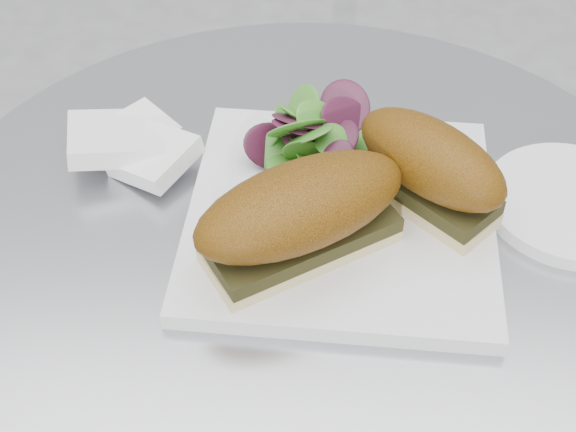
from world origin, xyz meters
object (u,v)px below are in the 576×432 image
Objects in this scene: sandwich_left at (301,213)px; saucer at (571,203)px; plate at (341,215)px; sandwich_right at (430,166)px.

saucer is (0.24, 0.08, -0.05)m from sandwich_left.
saucer is at bearing -14.11° from sandwich_left.
sandwich_left is 1.30× the size of saucer.
saucer is at bearing 7.10° from plate.
sandwich_left is at bearing -162.34° from saucer.
sandwich_left and sandwich_right have the same top height.
sandwich_left reaches higher than saucer.
plate is at bearing -127.59° from sandwich_right.
plate is 1.72× the size of saucer.
sandwich_right is 0.99× the size of saucer.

